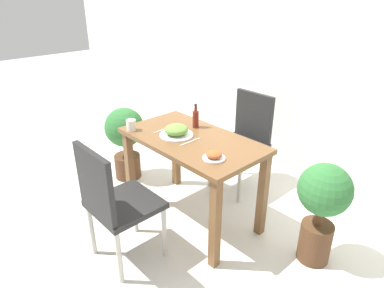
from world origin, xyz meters
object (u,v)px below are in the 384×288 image
sauce_bottle (196,118)px  potted_plant_right (322,203)px  food_plate (176,131)px  chair_near (114,200)px  chair_far (245,136)px  potted_plant_left (125,136)px  side_plate (214,156)px  drink_cup (131,125)px

sauce_bottle → potted_plant_right: bearing=7.6°
food_plate → potted_plant_right: food_plate is taller
sauce_bottle → food_plate: bearing=-83.9°
chair_near → potted_plant_right: size_ratio=1.20×
food_plate → sauce_bottle: sauce_bottle is taller
food_plate → sauce_bottle: 0.23m
chair_far → potted_plant_left: size_ratio=1.23×
side_plate → food_plate: bearing=171.8°
side_plate → chair_near: bearing=-119.6°
drink_cup → potted_plant_left: size_ratio=0.12×
potted_plant_left → potted_plant_right: (1.85, 0.33, 0.02)m
chair_near → potted_plant_left: size_ratio=1.23×
chair_far → drink_cup: size_ratio=10.13×
side_plate → sauce_bottle: sauce_bottle is taller
chair_far → side_plate: bearing=-63.9°
food_plate → sauce_bottle: size_ratio=1.28×
side_plate → chair_far: bearing=116.1°
food_plate → drink_cup: bearing=-149.0°
food_plate → potted_plant_right: (1.04, 0.36, -0.30)m
potted_plant_right → side_plate: bearing=-143.4°
drink_cup → sauce_bottle: (0.30, 0.41, 0.03)m
food_plate → potted_plant_left: bearing=177.3°
side_plate → potted_plant_right: bearing=36.6°
chair_near → drink_cup: (-0.45, 0.45, 0.26)m
chair_far → sauce_bottle: (-0.07, -0.55, 0.30)m
drink_cup → chair_near: bearing=-45.2°
side_plate → potted_plant_right: side_plate is taller
food_plate → sauce_bottle: bearing=96.1°
sauce_bottle → potted_plant_right: 1.12m
chair_far → chair_near: bearing=-86.7°
chair_far → food_plate: (-0.05, -0.77, 0.26)m
sauce_bottle → potted_plant_left: 0.89m
chair_far → side_plate: size_ratio=5.89×
chair_near → potted_plant_left: 1.17m
food_plate → chair_near: bearing=-78.6°
drink_cup → sauce_bottle: bearing=54.5°
chair_far → side_plate: (0.41, -0.84, 0.24)m
food_plate → side_plate: bearing=-8.2°
chair_far → sauce_bottle: 0.63m
food_plate → drink_cup: (-0.32, -0.19, 0.00)m
sauce_bottle → potted_plant_left: size_ratio=0.28×
chair_near → food_plate: size_ratio=3.48×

